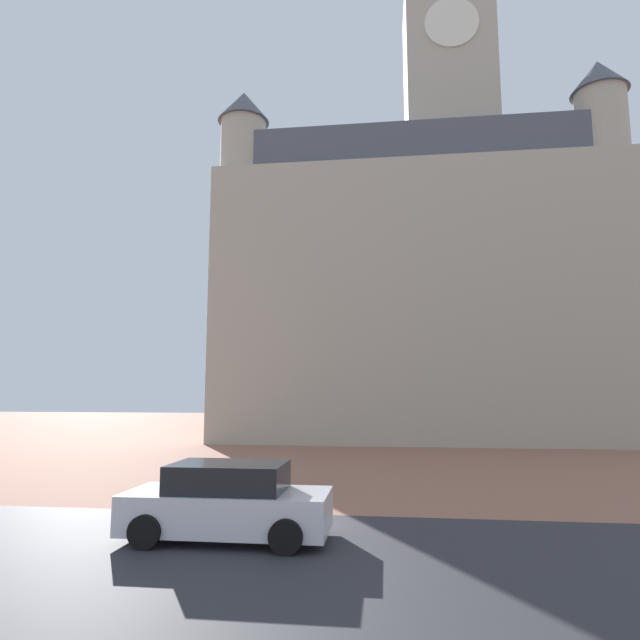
% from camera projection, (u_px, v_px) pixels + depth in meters
% --- Properties ---
extents(ground_plane, '(120.00, 120.00, 0.00)m').
position_uv_depth(ground_plane, '(329.00, 554.00, 9.77)').
color(ground_plane, '#93604C').
extents(street_asphalt_strip, '(120.00, 8.40, 0.00)m').
position_uv_depth(street_asphalt_strip, '(322.00, 575.00, 8.61)').
color(street_asphalt_strip, '#2D2D33').
rests_on(street_asphalt_strip, ground_plane).
extents(landmark_building, '(24.42, 11.60, 34.56)m').
position_uv_depth(landmark_building, '(421.00, 274.00, 34.80)').
color(landmark_building, '#B2A893').
rests_on(landmark_building, ground_plane).
extents(car_white, '(4.11, 1.92, 1.50)m').
position_uv_depth(car_white, '(228.00, 503.00, 10.79)').
color(car_white, silver).
rests_on(car_white, ground_plane).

